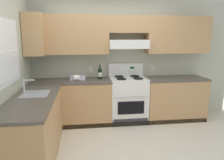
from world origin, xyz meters
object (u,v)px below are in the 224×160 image
wine_bottle (100,73)px  paper_towel_roll (77,78)px  bowl (78,78)px  stove (128,99)px

wine_bottle → paper_towel_roll: bearing=-161.1°
wine_bottle → paper_towel_roll: size_ratio=2.72×
bowl → wine_bottle: bearing=-1.4°
bowl → stove: bearing=-4.8°
wine_bottle → stove: bearing=-7.5°
wine_bottle → bowl: 0.46m
stove → paper_towel_roll: stove is taller
stove → wine_bottle: size_ratio=3.74×
stove → paper_towel_roll: size_ratio=10.18×
stove → wine_bottle: (-0.58, 0.08, 0.56)m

